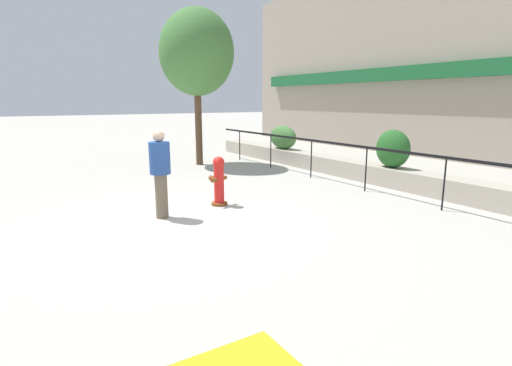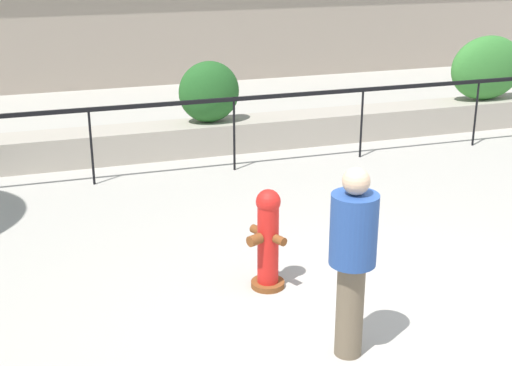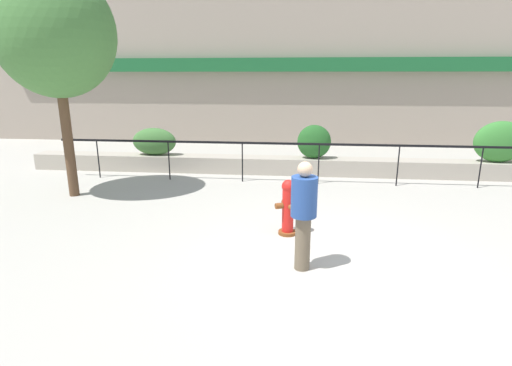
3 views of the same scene
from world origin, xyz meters
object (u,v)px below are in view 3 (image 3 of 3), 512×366
Objects in this scene: hedge_bush_0 at (154,141)px; fire_hydrant at (288,207)px; street_tree at (55,34)px; hedge_bush_2 at (501,142)px; hedge_bush_1 at (314,142)px; pedestrian at (304,209)px.

hedge_bush_0 is 6.54m from fire_hydrant.
street_tree reaches higher than fire_hydrant.
hedge_bush_0 is 10.31m from hedge_bush_2.
hedge_bush_1 is (4.99, 0.00, 0.08)m from hedge_bush_0.
street_tree is 3.09× the size of pedestrian.
hedge_bush_2 is 12.10m from street_tree.
street_tree is (-11.42, -2.90, 2.77)m from hedge_bush_2.
fire_hydrant is at bearing -97.53° from hedge_bush_1.
hedge_bush_1 is 7.33m from street_tree.
hedge_bush_1 is 0.68× the size of hedge_bush_2.
hedge_bush_2 is 1.38× the size of fire_hydrant.
hedge_bush_2 is at bearing 14.23° from street_tree.
hedge_bush_1 is 0.59× the size of pedestrian.
street_tree reaches higher than hedge_bush_2.
pedestrian is (-0.37, -6.27, -0.02)m from hedge_bush_1.
pedestrian is at bearing -53.61° from hedge_bush_0.
hedge_bush_0 is at bearing 131.72° from fire_hydrant.
hedge_bush_0 is 0.26× the size of street_tree.
hedge_bush_2 is at bearing 0.00° from hedge_bush_0.
street_tree is (-6.10, -2.90, 2.86)m from hedge_bush_1.
fire_hydrant is at bearing 101.12° from pedestrian.
hedge_bush_1 is at bearing 0.00° from hedge_bush_0.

